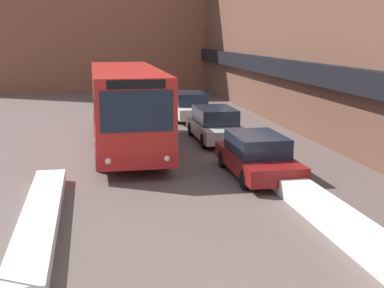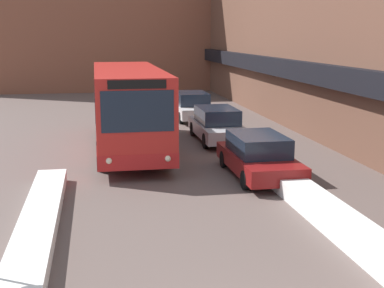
{
  "view_description": "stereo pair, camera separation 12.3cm",
  "coord_description": "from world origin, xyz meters",
  "px_view_note": "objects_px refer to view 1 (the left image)",
  "views": [
    {
      "loc": [
        -2.23,
        -6.12,
        4.72
      ],
      "look_at": [
        0.33,
        7.4,
        1.89
      ],
      "focal_mm": 50.0,
      "sensor_mm": 36.0,
      "label": 1
    },
    {
      "loc": [
        -2.11,
        -6.14,
        4.72
      ],
      "look_at": [
        0.33,
        7.4,
        1.89
      ],
      "focal_mm": 50.0,
      "sensor_mm": 36.0,
      "label": 2
    }
  ],
  "objects_px": {
    "city_bus": "(126,107)",
    "parked_car_back": "(189,106)",
    "parked_car_front": "(257,156)",
    "parked_car_middle": "(215,124)"
  },
  "relations": [
    {
      "from": "city_bus",
      "to": "parked_car_middle",
      "type": "distance_m",
      "value": 4.34
    },
    {
      "from": "city_bus",
      "to": "parked_car_front",
      "type": "bearing_deg",
      "value": -51.16
    },
    {
      "from": "city_bus",
      "to": "parked_car_back",
      "type": "height_order",
      "value": "city_bus"
    },
    {
      "from": "city_bus",
      "to": "parked_car_back",
      "type": "distance_m",
      "value": 8.65
    },
    {
      "from": "parked_car_front",
      "to": "parked_car_back",
      "type": "height_order",
      "value": "parked_car_back"
    },
    {
      "from": "city_bus",
      "to": "parked_car_front",
      "type": "xyz_separation_m",
      "value": [
        4.04,
        -5.01,
        -1.1
      ]
    },
    {
      "from": "city_bus",
      "to": "parked_car_back",
      "type": "bearing_deg",
      "value": 61.93
    },
    {
      "from": "parked_car_front",
      "to": "parked_car_back",
      "type": "xyz_separation_m",
      "value": [
        -0.0,
        12.59,
        0.04
      ]
    },
    {
      "from": "city_bus",
      "to": "parked_car_back",
      "type": "xyz_separation_m",
      "value": [
        4.04,
        7.57,
        -1.06
      ]
    },
    {
      "from": "parked_car_front",
      "to": "city_bus",
      "type": "bearing_deg",
      "value": 128.84
    }
  ]
}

